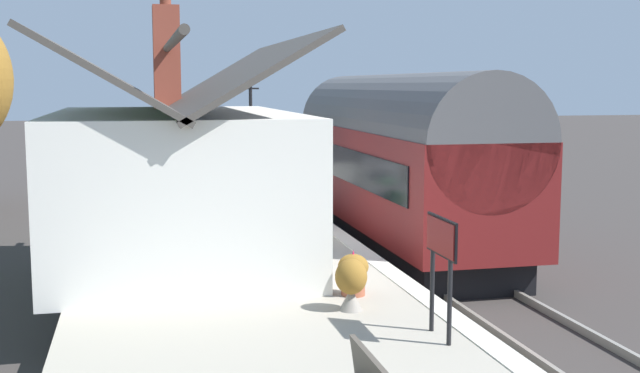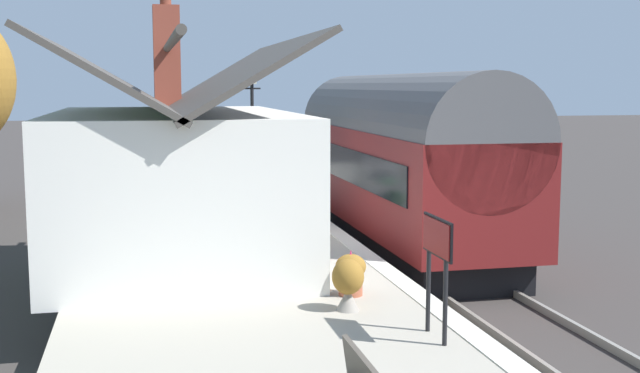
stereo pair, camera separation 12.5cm
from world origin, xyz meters
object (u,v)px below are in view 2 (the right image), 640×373
object	(u,v)px
station_building	(174,177)
station_sign_board	(437,247)
planter_bench_left	(305,206)
planter_by_door	(348,283)
train	(400,160)
planter_bench_right	(351,272)
lamp_post_platform	(252,107)
planter_under_sign	(167,181)
planter_edge_near	(251,193)
bench_by_lamp	(212,190)
bench_near_building	(209,173)

from	to	relation	value
station_building	station_sign_board	size ratio (longest dim) A/B	5.06
planter_bench_left	planter_by_door	distance (m)	7.45
train	station_sign_board	distance (m)	9.69
planter_bench_right	station_sign_board	bearing A→B (deg)	-166.88
station_sign_board	planter_by_door	bearing A→B (deg)	27.89
planter_by_door	lamp_post_platform	distance (m)	12.64
planter_under_sign	train	bearing A→B (deg)	-139.19
station_building	planter_bench_left	size ratio (longest dim) A/B	10.10
station_building	planter_by_door	xyz separation A→B (m)	(-4.55, -2.25, -1.07)
planter_edge_near	station_sign_board	xyz separation A→B (m)	(-11.99, -0.75, 0.87)
planter_edge_near	planter_under_sign	size ratio (longest dim) A/B	0.80
bench_by_lamp	planter_bench_left	world-z (taller)	bench_by_lamp
planter_by_door	planter_edge_near	world-z (taller)	planter_by_door
train	planter_bench_left	xyz separation A→B (m)	(-0.46, 2.48, -1.01)
station_building	lamp_post_platform	size ratio (longest dim) A/B	2.15
planter_bench_left	lamp_post_platform	bearing A→B (deg)	6.22
train	planter_under_sign	world-z (taller)	train
train	lamp_post_platform	world-z (taller)	lamp_post_platform
bench_by_lamp	planter_bench_right	world-z (taller)	bench_by_lamp
planter_bench_left	planter_by_door	world-z (taller)	planter_bench_left
train	bench_by_lamp	distance (m)	5.07
train	planter_edge_near	world-z (taller)	train
bench_by_lamp	station_sign_board	size ratio (longest dim) A/B	0.90
planter_bench_left	planter_by_door	xyz separation A→B (m)	(-7.40, 0.89, 0.03)
planter_by_door	station_sign_board	bearing A→B (deg)	-152.11
bench_near_building	planter_edge_near	bearing A→B (deg)	-167.67
planter_bench_left	bench_near_building	bearing A→B (deg)	13.75
station_building	planter_by_door	world-z (taller)	station_building
train	planter_bench_left	size ratio (longest dim) A/B	13.77
bench_by_lamp	planter_bench_left	xyz separation A→B (m)	(-2.74, -1.95, -0.10)
lamp_post_platform	station_sign_board	world-z (taller)	lamp_post_platform
station_building	planter_bench_right	size ratio (longest dim) A/B	11.16
bench_by_lamp	station_sign_board	distance (m)	11.78
station_building	station_sign_board	xyz separation A→B (m)	(-6.03, -3.03, -0.29)
bench_near_building	lamp_post_platform	distance (m)	3.02
planter_bench_right	station_sign_board	size ratio (longest dim) A/B	0.45
planter_by_door	lamp_post_platform	bearing A→B (deg)	-1.59
train	bench_by_lamp	size ratio (longest dim) A/B	7.64
bench_by_lamp	planter_bench_right	size ratio (longest dim) A/B	1.99
station_building	bench_by_lamp	distance (m)	5.80
bench_near_building	planter_by_door	world-z (taller)	bench_near_building
planter_bench_left	planter_bench_right	bearing A→B (deg)	174.43
bench_near_building	station_sign_board	xyz separation A→B (m)	(-15.76, -1.57, 0.71)
bench_near_building	planter_under_sign	size ratio (longest dim) A/B	1.49
bench_near_building	planter_edge_near	xyz separation A→B (m)	(-3.77, -0.82, -0.16)
station_building	station_sign_board	world-z (taller)	station_building
planter_edge_near	lamp_post_platform	world-z (taller)	lamp_post_platform
planter_bench_right	lamp_post_platform	world-z (taller)	lamp_post_platform
train	station_sign_board	xyz separation A→B (m)	(-9.33, 2.59, -0.20)
station_building	planter_under_sign	size ratio (longest dim) A/B	8.37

